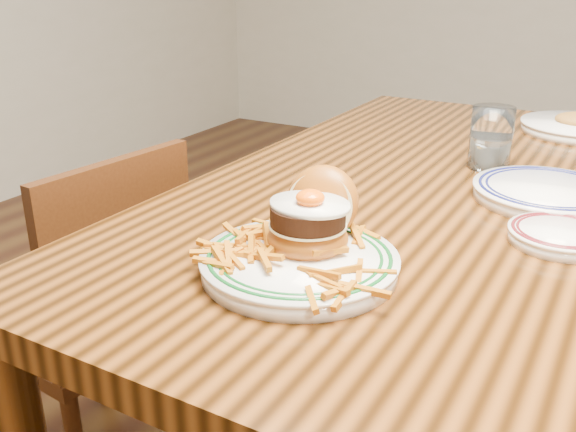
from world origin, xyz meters
The scene contains 6 objects.
table centered at (0.00, 0.00, 0.66)m, with size 0.85×1.60×0.75m.
chair_left centered at (-0.62, -0.34, 0.43)m, with size 0.41×0.41×0.81m.
main_plate centered at (-0.03, -0.47, 0.79)m, with size 0.28×0.30×0.14m.
side_plate centered at (0.27, -0.19, 0.76)m, with size 0.16×0.16×0.02m.
rear_plate centered at (0.22, 0.00, 0.77)m, with size 0.27×0.27×0.03m.
water_glass centered at (0.08, 0.16, 0.81)m, with size 0.09×0.09×0.13m.
Camera 1 is at (0.36, -1.21, 1.16)m, focal length 40.00 mm.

